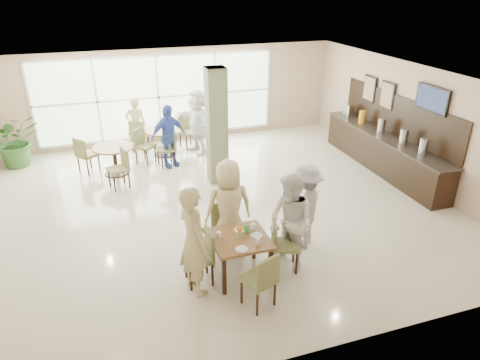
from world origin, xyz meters
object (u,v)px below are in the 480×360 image
object	(u,v)px
teen_standing	(305,206)
adult_standing	(136,125)
potted_plant	(15,141)
adult_a	(168,136)
round_table_left	(114,154)
round_table_right	(164,136)
teen_right	(290,223)
teen_left	(194,241)
buffet_counter	(383,150)
teen_far	(229,207)
adult_b	(197,122)
main_table	(240,243)

from	to	relation	value
teen_standing	adult_standing	world-z (taller)	teen_standing
potted_plant	adult_a	world-z (taller)	adult_a
round_table_left	round_table_right	size ratio (longest dim) A/B	0.96
teen_right	teen_standing	bearing A→B (deg)	114.84
teen_left	adult_standing	bearing A→B (deg)	-14.76
round_table_left	buffet_counter	size ratio (longest dim) A/B	0.22
round_table_left	round_table_right	xyz separation A→B (m)	(1.43, 0.96, 0.01)
buffet_counter	teen_far	bearing A→B (deg)	-154.97
round_table_left	teen_left	xyz separation A→B (m)	(0.94, -5.12, 0.36)
teen_standing	adult_b	bearing A→B (deg)	-127.76
adult_standing	round_table_left	bearing A→B (deg)	63.80
round_table_right	adult_standing	bearing A→B (deg)	146.13
teen_right	teen_standing	world-z (taller)	teen_right
main_table	round_table_left	distance (m)	5.29
buffet_counter	teen_standing	xyz separation A→B (m)	(-3.54, -2.60, 0.27)
teen_left	adult_standing	world-z (taller)	teen_left
main_table	potted_plant	bearing A→B (deg)	123.17
teen_far	teen_right	size ratio (longest dim) A/B	1.02
teen_right	adult_a	world-z (taller)	teen_right
teen_right	adult_standing	bearing A→B (deg)	176.11
buffet_counter	adult_standing	size ratio (longest dim) A/B	2.90
potted_plant	adult_a	xyz separation A→B (m)	(3.87, -1.34, 0.14)
teen_right	buffet_counter	bearing A→B (deg)	107.27
round_table_right	potted_plant	world-z (taller)	potted_plant
adult_a	adult_standing	world-z (taller)	adult_a
round_table_right	teen_far	xyz separation A→B (m)	(0.37, -5.14, 0.32)
teen_standing	adult_standing	size ratio (longest dim) A/B	1.01
teen_left	adult_b	world-z (taller)	teen_left
buffet_counter	teen_far	xyz separation A→B (m)	(-4.90, -2.29, 0.33)
main_table	adult_a	bearing A→B (deg)	93.59
round_table_right	adult_a	distance (m)	0.92
adult_a	main_table	bearing A→B (deg)	-104.82
potted_plant	teen_left	distance (m)	7.36
potted_plant	teen_right	size ratio (longest dim) A/B	0.80
adult_a	adult_b	bearing A→B (deg)	20.59
round_table_left	main_table	bearing A→B (deg)	-70.85
main_table	adult_a	distance (m)	5.09
teen_right	adult_standing	world-z (taller)	teen_right
adult_standing	teen_far	bearing A→B (deg)	101.08
main_table	teen_left	bearing A→B (deg)	-171.48
teen_right	teen_standing	distance (m)	0.77
teen_left	teen_right	size ratio (longest dim) A/B	1.06
potted_plant	teen_right	bearing A→B (deg)	-51.78
buffet_counter	adult_a	world-z (taller)	buffet_counter
round_table_left	teen_left	world-z (taller)	teen_left
main_table	teen_right	size ratio (longest dim) A/B	0.53
round_table_left	adult_b	bearing A→B (deg)	19.54
round_table_left	teen_right	bearing A→B (deg)	-62.51
teen_standing	adult_b	distance (m)	5.39
potted_plant	teen_far	xyz separation A→B (m)	(4.24, -5.59, 0.19)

